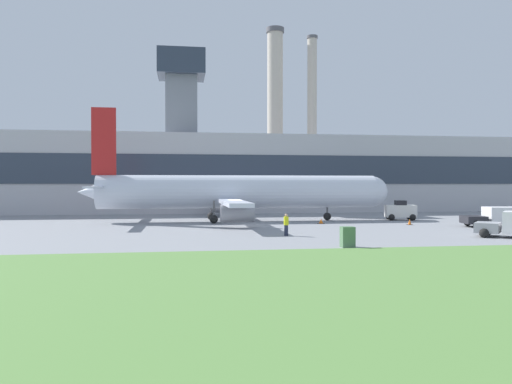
{
  "coord_description": "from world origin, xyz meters",
  "views": [
    {
      "loc": [
        -5.64,
        -47.07,
        3.98
      ],
      "look_at": [
        2.17,
        5.21,
        3.1
      ],
      "focal_mm": 35.0,
      "sensor_mm": 36.0,
      "label": 1
    }
  ],
  "objects_px": {
    "airplane": "(236,192)",
    "pushback_tug": "(400,211)",
    "baggage_truck": "(496,217)",
    "ground_crew_person": "(286,225)"
  },
  "relations": [
    {
      "from": "airplane",
      "to": "pushback_tug",
      "type": "relative_size",
      "value": 9.34
    },
    {
      "from": "baggage_truck",
      "to": "ground_crew_person",
      "type": "xyz_separation_m",
      "value": [
        -20.75,
        -4.78,
        -0.06
      ]
    },
    {
      "from": "pushback_tug",
      "to": "baggage_truck",
      "type": "height_order",
      "value": "pushback_tug"
    },
    {
      "from": "airplane",
      "to": "pushback_tug",
      "type": "bearing_deg",
      "value": -1.96
    },
    {
      "from": "ground_crew_person",
      "to": "airplane",
      "type": "bearing_deg",
      "value": 98.47
    },
    {
      "from": "baggage_truck",
      "to": "ground_crew_person",
      "type": "distance_m",
      "value": 21.29
    },
    {
      "from": "pushback_tug",
      "to": "baggage_truck",
      "type": "distance_m",
      "value": 10.85
    },
    {
      "from": "airplane",
      "to": "pushback_tug",
      "type": "xyz_separation_m",
      "value": [
        18.1,
        -0.62,
        -2.12
      ]
    },
    {
      "from": "airplane",
      "to": "baggage_truck",
      "type": "height_order",
      "value": "airplane"
    },
    {
      "from": "baggage_truck",
      "to": "ground_crew_person",
      "type": "height_order",
      "value": "baggage_truck"
    }
  ]
}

